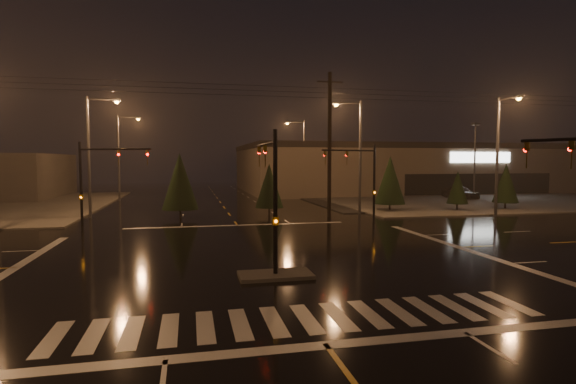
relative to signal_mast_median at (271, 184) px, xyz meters
name	(u,v)px	position (x,y,z in m)	size (l,w,h in m)	color
ground	(260,256)	(0.00, 3.07, -3.75)	(140.00, 140.00, 0.00)	black
sidewalk_ne	(454,197)	(30.00, 33.07, -3.69)	(36.00, 36.00, 0.12)	#42403B
median_island	(275,275)	(0.00, -0.93, -3.68)	(3.00, 1.60, 0.15)	#42403B
crosswalk	(307,319)	(0.00, -5.93, -3.75)	(15.00, 2.60, 0.01)	beige
stop_bar_near	(326,345)	(0.00, -7.93, -3.75)	(16.00, 0.50, 0.01)	beige
stop_bar_far	(237,225)	(0.00, 14.07, -3.75)	(16.00, 0.50, 0.01)	beige
parking_lot	(499,198)	(35.00, 31.07, -3.71)	(50.00, 24.00, 0.08)	black
retail_building	(427,166)	(35.00, 49.06, 0.09)	(60.20, 28.30, 7.20)	#6B604C
signal_mast_median	(271,184)	(0.00, 0.00, 0.00)	(0.25, 4.59, 6.00)	black
signal_mast_ne	(364,173)	(9.50, 13.21, 0.04)	(4.84, 1.86, 6.00)	black
signal_mast_nw	(96,175)	(-9.50, 13.21, 0.04)	(4.84, 1.86, 6.00)	black
streetlight_1	(92,148)	(-11.18, 21.07, 2.05)	(2.77, 0.32, 10.00)	#38383A
streetlight_2	(121,152)	(-11.18, 37.07, 2.05)	(2.77, 0.32, 10.00)	#38383A
streetlight_3	(357,149)	(11.18, 19.07, 2.05)	(2.77, 0.32, 10.00)	#38383A
streetlight_4	(302,153)	(11.18, 39.07, 2.05)	(2.77, 0.32, 10.00)	#38383A
streetlight_6	(500,148)	(22.00, 14.26, 2.05)	(0.32, 2.77, 10.00)	#38383A
utility_pole_1	(330,144)	(8.00, 17.07, 2.38)	(2.20, 0.32, 12.00)	black
conifer_0	(390,180)	(15.00, 20.34, -0.82)	(2.86, 2.86, 5.16)	black
conifer_1	(458,187)	(21.30, 19.10, -1.51)	(1.97, 1.97, 3.78)	black
conifer_2	(506,183)	(26.57, 19.19, -1.16)	(2.42, 2.42, 4.49)	black
conifer_3	(180,181)	(-4.17, 19.60, -0.71)	(3.01, 3.01, 5.40)	black
conifer_4	(269,186)	(3.33, 19.44, -1.16)	(2.43, 2.43, 4.49)	black
car_parked	(460,192)	(29.28, 30.73, -2.90)	(2.00, 4.97, 1.69)	black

